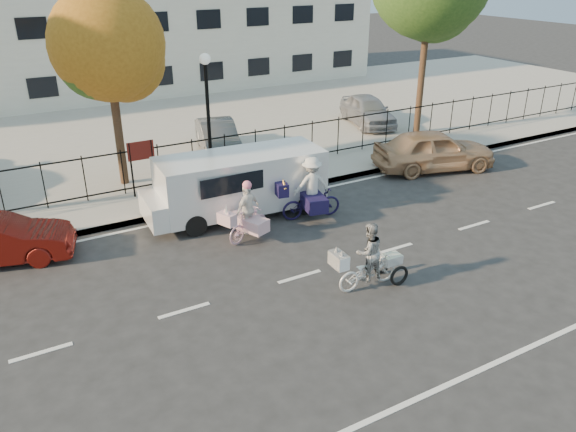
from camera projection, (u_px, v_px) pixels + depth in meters
ground at (300, 277)px, 13.89m from camera, size 120.00×120.00×0.00m
road_markings at (300, 277)px, 13.89m from camera, size 60.00×9.52×0.01m
curb at (219, 204)px, 17.86m from camera, size 60.00×0.10×0.15m
sidewalk at (207, 193)px, 18.69m from camera, size 60.00×2.20×0.15m
parking_lot at (133, 129)px, 25.73m from camera, size 60.00×15.60×0.15m
iron_fence at (193, 160)px, 19.22m from camera, size 58.00×0.06×1.50m
building at (80, 39)px, 32.43m from camera, size 34.00×10.00×6.00m
lamppost at (207, 96)px, 18.20m from camera, size 0.36×0.36×4.33m
street_sign at (141, 158)px, 17.85m from camera, size 0.85×0.06×1.80m
zebra_trike at (368, 263)px, 13.23m from camera, size 1.93×0.74×1.66m
unicorn_bike at (247, 218)px, 15.51m from camera, size 1.76×1.28×1.74m
bull_bike at (310, 194)px, 16.78m from camera, size 2.11×1.47×1.92m
white_van at (238, 182)px, 16.85m from camera, size 5.53×2.15×1.93m
gold_sedan at (434, 150)px, 20.70m from camera, size 4.78×2.96×1.52m
lot_car_c at (218, 137)px, 22.11m from camera, size 2.21×4.07×1.27m
lot_car_d at (368, 110)px, 25.93m from camera, size 2.54×4.24×1.35m
tree_mid at (112, 49)px, 17.61m from camera, size 3.60×3.58×6.57m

